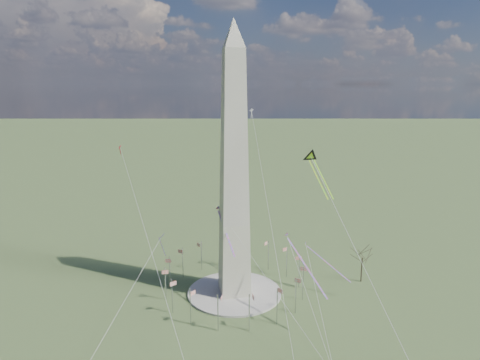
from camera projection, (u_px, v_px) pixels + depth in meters
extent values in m
plane|color=#465E2F|center=(234.00, 293.00, 164.77)|extent=(2000.00, 2000.00, 0.00)
cylinder|color=#A19A93|center=(234.00, 292.00, 164.68)|extent=(36.00, 36.00, 0.80)
pyramid|color=beige|center=(234.00, 33.00, 143.78)|extent=(9.90, 9.90, 10.00)
cylinder|color=#BBBDC2|center=(299.00, 272.00, 168.35)|extent=(0.36, 0.36, 13.00)
cube|color=red|center=(298.00, 258.00, 168.43)|extent=(2.40, 0.08, 1.50)
cylinder|color=#BBBDC2|center=(287.00, 262.00, 177.48)|extent=(0.36, 0.36, 13.00)
cube|color=red|center=(285.00, 249.00, 177.37)|extent=(2.25, 0.99, 1.50)
cylinder|color=#BBBDC2|center=(268.00, 256.00, 184.47)|extent=(0.36, 0.36, 13.00)
cube|color=red|center=(266.00, 243.00, 184.01)|extent=(1.75, 1.75, 1.50)
cylinder|color=#BBBDC2|center=(247.00, 252.00, 188.23)|extent=(0.36, 0.36, 13.00)
cube|color=red|center=(244.00, 241.00, 187.32)|extent=(0.99, 2.25, 1.50)
cylinder|color=#BBBDC2|center=(224.00, 252.00, 188.21)|extent=(0.36, 0.36, 13.00)
cube|color=red|center=(220.00, 241.00, 186.80)|extent=(0.08, 2.40, 1.50)
cylinder|color=#BBBDC2|center=(202.00, 256.00, 184.41)|extent=(0.36, 0.36, 13.00)
cube|color=red|center=(199.00, 245.00, 182.54)|extent=(0.99, 2.25, 1.50)
cylinder|color=#BBBDC2|center=(183.00, 262.00, 177.39)|extent=(0.36, 0.36, 13.00)
cube|color=red|center=(180.00, 251.00, 175.17)|extent=(1.75, 1.75, 1.50)
cylinder|color=#BBBDC2|center=(170.00, 272.00, 168.24)|extent=(0.36, 0.36, 13.00)
cube|color=red|center=(168.00, 261.00, 165.83)|extent=(2.25, 0.99, 1.50)
cylinder|color=#BBBDC2|center=(166.00, 284.00, 158.34)|extent=(0.36, 0.36, 13.00)
cube|color=red|center=(165.00, 272.00, 155.94)|extent=(2.40, 0.08, 1.50)
cylinder|color=#BBBDC2|center=(172.00, 296.00, 149.20)|extent=(0.36, 0.36, 13.00)
cube|color=red|center=(173.00, 284.00, 146.99)|extent=(2.25, 0.99, 1.50)
cylinder|color=#BBBDC2|center=(190.00, 307.00, 142.22)|extent=(0.36, 0.36, 13.00)
cube|color=red|center=(193.00, 293.00, 140.36)|extent=(1.75, 1.75, 1.50)
cylinder|color=#BBBDC2|center=(218.00, 313.00, 138.45)|extent=(0.36, 0.36, 13.00)
cube|color=red|center=(222.00, 298.00, 137.05)|extent=(0.99, 2.25, 1.50)
cylinder|color=#BBBDC2|center=(249.00, 313.00, 138.47)|extent=(0.36, 0.36, 13.00)
cube|color=red|center=(253.00, 297.00, 137.56)|extent=(0.08, 2.40, 1.50)
cylinder|color=#BBBDC2|center=(277.00, 306.00, 142.28)|extent=(0.36, 0.36, 13.00)
cube|color=red|center=(280.00, 291.00, 141.83)|extent=(0.99, 2.25, 1.50)
cylinder|color=#BBBDC2|center=(296.00, 296.00, 149.29)|extent=(0.36, 0.36, 13.00)
cube|color=red|center=(298.00, 281.00, 149.19)|extent=(1.75, 1.75, 1.50)
cylinder|color=#BBBDC2|center=(303.00, 284.00, 158.45)|extent=(0.36, 0.36, 13.00)
cube|color=red|center=(304.00, 269.00, 158.53)|extent=(2.25, 0.99, 1.50)
cylinder|color=#3E3326|center=(362.00, 270.00, 173.70)|extent=(0.50, 0.50, 10.32)
cube|color=gold|center=(323.00, 179.00, 159.48)|extent=(1.99, 16.55, 11.63)
cube|color=gold|center=(318.00, 179.00, 158.88)|extent=(1.99, 16.55, 11.63)
cube|color=navy|center=(162.00, 236.00, 153.29)|extent=(2.23, 3.16, 2.38)
cube|color=red|center=(162.00, 247.00, 154.15)|extent=(2.37, 2.27, 8.21)
cube|color=red|center=(307.00, 267.00, 140.38)|extent=(7.47, 20.39, 13.37)
cube|color=red|center=(226.00, 233.00, 153.65)|extent=(3.47, 18.17, 11.47)
cube|color=red|center=(328.00, 264.00, 163.15)|extent=(14.02, 12.19, 11.27)
cube|color=red|center=(120.00, 147.00, 172.41)|extent=(0.98, 1.63, 1.43)
cube|color=red|center=(120.00, 151.00, 172.75)|extent=(0.62, 1.25, 3.27)
cube|color=white|center=(251.00, 110.00, 193.68)|extent=(1.71, 1.50, 1.63)
cube|color=white|center=(251.00, 114.00, 194.07)|extent=(0.32, 1.41, 3.74)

